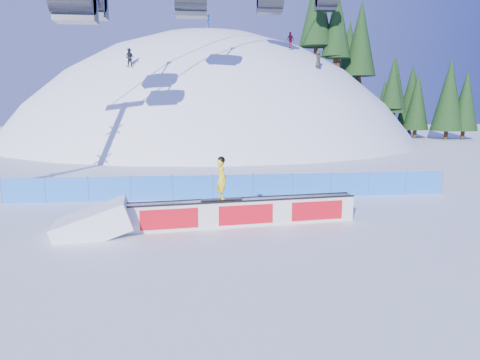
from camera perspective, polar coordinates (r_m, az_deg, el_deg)
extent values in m
plane|color=white|center=(17.06, 0.39, -5.75)|extent=(160.00, 160.00, 0.00)
sphere|color=white|center=(62.58, -3.92, -11.18)|extent=(64.00, 64.00, 64.00)
cylinder|color=#321F14|center=(55.54, 10.62, 16.57)|extent=(0.50, 0.50, 1.40)
cone|color=black|center=(56.19, 10.77, 20.84)|extent=(3.18, 3.18, 7.23)
cylinder|color=#321F14|center=(60.30, 10.42, 15.97)|extent=(0.50, 0.50, 1.40)
cone|color=black|center=(61.12, 10.59, 21.08)|extent=(4.29, 4.29, 9.76)
cylinder|color=#321F14|center=(56.46, 14.39, 14.13)|extent=(0.50, 0.50, 1.40)
cone|color=black|center=(56.96, 14.59, 18.56)|extent=(3.36, 3.36, 7.64)
cylinder|color=#321F14|center=(59.74, 14.12, 13.76)|extent=(0.50, 0.50, 1.40)
cone|color=black|center=(60.38, 14.36, 19.01)|extent=(4.34, 4.34, 9.87)
cylinder|color=#321F14|center=(60.38, 17.72, 10.47)|extent=(0.50, 0.50, 1.40)
cone|color=black|center=(60.56, 17.92, 14.13)|extent=(2.88, 2.88, 6.54)
cylinder|color=#321F14|center=(66.29, 14.69, 11.13)|extent=(0.50, 0.50, 1.40)
cone|color=black|center=(66.52, 14.85, 14.63)|extent=(3.05, 3.05, 6.94)
cylinder|color=#321F14|center=(59.57, 18.85, 9.47)|extent=(0.50, 0.50, 1.40)
cone|color=black|center=(59.69, 19.07, 13.16)|extent=(2.86, 2.86, 6.49)
cylinder|color=#321F14|center=(59.86, 21.99, 5.46)|extent=(0.50, 0.50, 1.40)
cone|color=black|center=(59.73, 22.30, 10.08)|extent=(3.72, 3.72, 8.46)
cylinder|color=#321F14|center=(64.06, 21.12, 5.77)|extent=(0.50, 0.50, 1.40)
cone|color=black|center=(63.93, 21.33, 9.02)|extent=(2.68, 2.68, 6.09)
cylinder|color=#321F14|center=(64.08, 23.81, 5.59)|extent=(0.50, 0.50, 1.40)
cone|color=black|center=(63.96, 24.12, 9.91)|extent=(3.73, 3.73, 8.47)
cylinder|color=#321F14|center=(64.29, 23.70, 5.61)|extent=(0.50, 0.50, 1.40)
cone|color=black|center=(64.16, 23.96, 9.24)|extent=(3.06, 3.06, 6.95)
cylinder|color=#321F14|center=(66.45, 26.58, 5.51)|extent=(0.50, 0.50, 1.40)
cone|color=black|center=(66.34, 26.94, 10.07)|extent=(4.13, 4.13, 9.39)
cube|color=blue|center=(21.28, -0.93, -0.90)|extent=(22.00, 0.03, 1.20)
cylinder|color=#404F73|center=(23.10, -29.25, -1.20)|extent=(0.05, 0.05, 1.30)
cylinder|color=#404F73|center=(22.38, -24.55, -1.15)|extent=(0.05, 0.05, 1.30)
cylinder|color=#404F73|center=(21.82, -19.57, -1.08)|extent=(0.05, 0.05, 1.30)
cylinder|color=#404F73|center=(21.43, -14.37, -1.01)|extent=(0.05, 0.05, 1.30)
cylinder|color=#404F73|center=(21.23, -9.03, -0.92)|extent=(0.05, 0.05, 1.30)
cylinder|color=#404F73|center=(21.21, -3.62, -0.82)|extent=(0.05, 0.05, 1.30)
cylinder|color=#404F73|center=(21.38, 1.74, -0.72)|extent=(0.05, 0.05, 1.30)
cylinder|color=#404F73|center=(21.73, 6.97, -0.61)|extent=(0.05, 0.05, 1.30)
cylinder|color=#404F73|center=(22.26, 12.00, -0.51)|extent=(0.05, 0.05, 1.30)
cylinder|color=#404F73|center=(22.95, 16.76, -0.40)|extent=(0.05, 0.05, 1.30)
cylinder|color=#404F73|center=(23.79, 21.21, -0.30)|extent=(0.05, 0.05, 1.30)
cylinder|color=#404F73|center=(24.76, 25.34, -0.21)|extent=(0.05, 0.05, 1.30)
cylinder|color=#212227|center=(28.36, -21.48, 21.35)|extent=(2.40, 1.50, 1.50)
cylinder|color=#212227|center=(35.10, -6.59, 22.68)|extent=(2.40, 1.50, 1.50)
cylinder|color=#212227|center=(44.16, 4.09, 22.79)|extent=(2.40, 1.50, 1.50)
cylinder|color=#212227|center=(55.08, 11.54, 22.44)|extent=(2.40, 1.50, 1.50)
cube|color=silver|center=(16.60, 0.58, -4.41)|extent=(8.91, 1.59, 1.00)
cube|color=gray|center=(16.47, 0.58, -2.65)|extent=(8.82, 1.61, 0.04)
cube|color=black|center=(16.19, 0.82, -2.83)|extent=(8.85, 1.07, 0.07)
cube|color=black|center=(16.75, 0.35, -2.39)|extent=(8.85, 1.07, 0.07)
cube|color=red|center=(16.32, 0.81, -4.66)|extent=(8.40, 1.01, 0.75)
cube|color=red|center=(16.87, 0.36, -4.17)|extent=(8.40, 1.01, 0.75)
cube|color=black|center=(16.29, -2.47, -2.59)|extent=(1.61, 0.47, 0.03)
imported|color=yellow|center=(16.13, -2.49, 0.13)|extent=(0.54, 0.65, 1.54)
sphere|color=black|center=(16.02, -2.51, 2.66)|extent=(0.29, 0.29, 0.29)
imported|color=black|center=(42.07, -14.49, 15.55)|extent=(0.96, 0.84, 1.65)
imported|color=maroon|center=(48.18, 6.72, 18.04)|extent=(1.04, 0.84, 1.65)
imported|color=#1C56A9|center=(53.52, -4.35, 20.44)|extent=(0.94, 1.21, 1.65)
imported|color=#292929|center=(45.62, 10.40, 15.61)|extent=(0.83, 0.96, 1.65)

